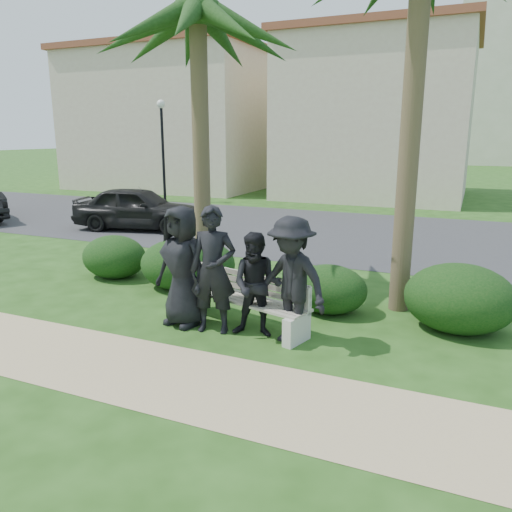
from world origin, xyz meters
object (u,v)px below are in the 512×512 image
(park_bench, at_px, (242,303))
(car_a, at_px, (138,208))
(street_lamp, at_px, (162,133))
(man_b, at_px, (213,270))
(palm_left, at_px, (198,15))
(man_c, at_px, (257,285))
(man_a, at_px, (182,266))
(man_d, at_px, (291,281))

(park_bench, height_order, car_a, car_a)
(street_lamp, height_order, car_a, street_lamp)
(man_b, bearing_deg, palm_left, 109.06)
(park_bench, height_order, palm_left, palm_left)
(street_lamp, height_order, man_c, street_lamp)
(man_a, height_order, man_b, man_b)
(man_b, bearing_deg, man_d, -10.35)
(palm_left, bearing_deg, man_b, -57.61)
(man_a, bearing_deg, man_b, 7.09)
(man_b, bearing_deg, park_bench, 38.95)
(palm_left, bearing_deg, man_c, -46.00)
(park_bench, height_order, man_d, man_d)
(man_c, bearing_deg, street_lamp, 117.28)
(street_lamp, distance_m, palm_left, 12.72)
(man_c, xyz_separation_m, palm_left, (-2.08, 2.16, 4.16))
(park_bench, bearing_deg, palm_left, 147.96)
(man_a, height_order, man_d, man_a)
(street_lamp, relative_size, park_bench, 1.84)
(park_bench, distance_m, man_b, 0.76)
(man_b, height_order, palm_left, palm_left)
(man_b, xyz_separation_m, man_c, (0.66, 0.09, -0.17))
(man_a, xyz_separation_m, man_b, (0.56, -0.06, 0.02))
(man_c, relative_size, car_a, 0.39)
(man_b, distance_m, man_d, 1.18)
(street_lamp, relative_size, man_d, 2.39)
(man_c, distance_m, car_a, 9.16)
(park_bench, relative_size, man_d, 1.30)
(park_bench, bearing_deg, man_a, -144.00)
(street_lamp, bearing_deg, man_c, -51.64)
(park_bench, relative_size, palm_left, 0.39)
(park_bench, bearing_deg, car_a, 152.11)
(palm_left, bearing_deg, man_a, -68.46)
(man_d, xyz_separation_m, car_a, (-7.21, 6.29, -0.24))
(man_a, relative_size, palm_left, 0.31)
(park_bench, relative_size, man_c, 1.52)
(man_a, relative_size, man_c, 1.21)
(man_c, bearing_deg, man_a, 170.43)
(park_bench, relative_size, car_a, 0.60)
(man_d, bearing_deg, man_c, -163.53)
(palm_left, bearing_deg, park_bench, -47.56)
(street_lamp, height_order, park_bench, street_lamp)
(man_a, bearing_deg, car_a, 143.79)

